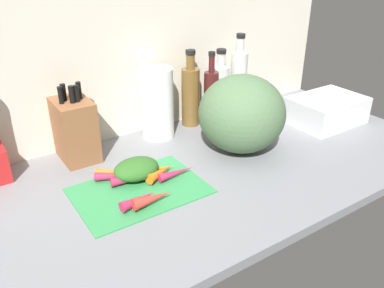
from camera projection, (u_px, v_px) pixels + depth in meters
ground_plane at (204, 171)px, 130.75cm from camera, size 170.00×80.00×3.00cm
wall_back at (145, 52)px, 145.16cm from camera, size 170.00×3.00×60.00cm
cutting_board at (140, 190)px, 117.36cm from camera, size 37.69×26.56×0.80cm
carrot_0 at (153, 198)px, 109.63cm from camera, size 11.91×3.84×3.60cm
carrot_1 at (120, 176)px, 121.00cm from camera, size 14.58×10.19×2.68cm
carrot_2 at (176, 173)px, 122.75cm from camera, size 12.20×2.78×2.76cm
carrot_3 at (133, 178)px, 119.70cm from camera, size 13.75×5.77×2.85cm
carrot_4 at (155, 170)px, 124.46cm from camera, size 13.37×5.02×2.63cm
carrot_5 at (122, 172)px, 123.73cm from camera, size 14.84×11.10×2.02cm
carrot_6 at (160, 172)px, 122.35cm from camera, size 11.05×6.86×3.32cm
carrot_7 at (138, 200)px, 109.54cm from camera, size 11.42×4.72×3.07cm
carrot_greens_pile at (136, 169)px, 121.55cm from camera, size 14.31×11.00×6.05cm
winter_squash at (242, 114)px, 135.98cm from camera, size 29.85×29.83×26.73cm
knife_block at (75, 129)px, 131.31cm from camera, size 11.25×16.05×26.11cm
paper_towel_roll at (157, 103)px, 145.85cm from camera, size 11.93×11.93×26.05cm
bottle_0 at (191, 95)px, 155.63cm from camera, size 7.10×7.10×30.02cm
bottle_1 at (211, 96)px, 156.94cm from camera, size 5.71×5.71×29.16cm
bottle_2 at (220, 90)px, 162.67cm from camera, size 6.91×6.91×28.54cm
bottle_3 at (238, 82)px, 164.89cm from camera, size 6.70×6.70×33.76cm
dish_rack at (326, 110)px, 160.32cm from camera, size 28.63×20.60×10.67cm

